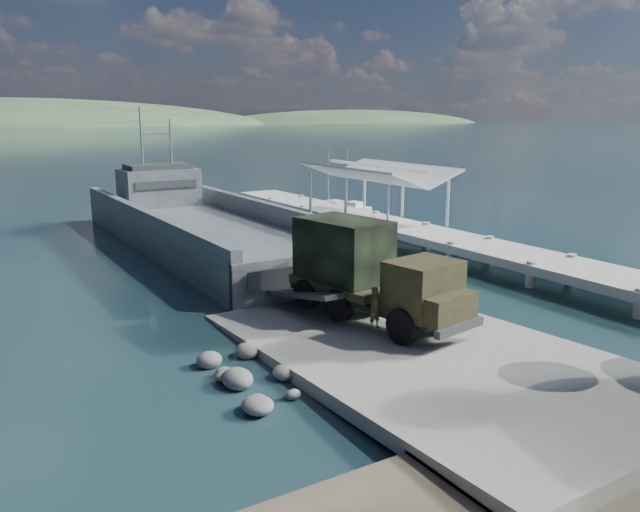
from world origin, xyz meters
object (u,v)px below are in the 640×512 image
Objects in this scene: pier at (385,216)px; military_truck at (368,271)px; sailboat_far at (329,207)px; sailboat_near at (348,208)px; landing_craft at (206,235)px; soldier at (375,318)px.

military_truck is at bearing -129.01° from pier.
military_truck is at bearing -131.67° from sailboat_far.
military_truck is at bearing -136.65° from sailboat_near.
landing_craft reaches higher than sailboat_near.
military_truck reaches higher than soldier.
pier is 27.23× the size of soldier.
sailboat_far is at bearing 106.72° from sailboat_near.
pier is 13.97m from sailboat_far.
landing_craft is at bearing -161.14° from sailboat_far.
pier is 22.60m from soldier.
sailboat_far is (3.68, 13.42, -1.28)m from pier.
landing_craft is 5.85× the size of sailboat_near.
soldier is at bearing -131.63° from sailboat_far.
pier reaches higher than soldier.
sailboat_near is at bearing 48.01° from military_truck.
sailboat_near is (17.02, 8.03, -0.52)m from landing_craft.
landing_craft reaches higher than soldier.
sailboat_far is at bearing 30.88° from landing_craft.
pier is 1.27× the size of landing_craft.
landing_craft reaches higher than sailboat_far.
pier is at bearing -117.64° from sailboat_far.
sailboat_near reaches higher than military_truck.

